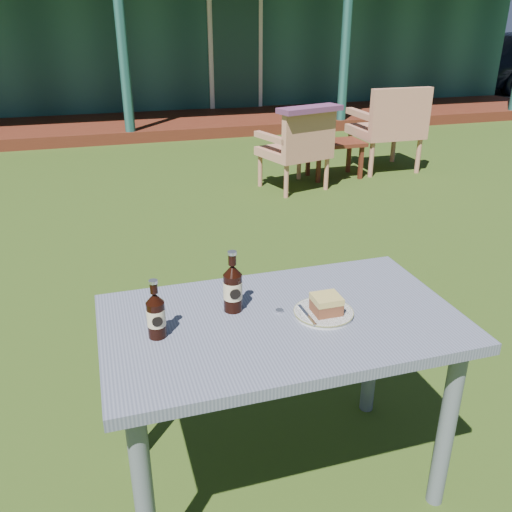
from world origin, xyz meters
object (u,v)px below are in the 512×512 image
object	(u,v)px
armchair_right	(390,124)
side_table	(335,147)
armchair_left	(298,146)
cafe_table	(281,343)
cola_bottle_near	(233,287)
cola_bottle_far	(156,315)
cake_slice	(326,304)
plate	(324,313)

from	to	relation	value
armchair_right	side_table	size ratio (longest dim) A/B	1.58
armchair_left	cafe_table	bearing A→B (deg)	-111.98
side_table	cola_bottle_near	bearing A→B (deg)	-119.41
cafe_table	armchair_right	bearing A→B (deg)	55.85
armchair_right	side_table	distance (m)	0.72
cola_bottle_far	cafe_table	bearing A→B (deg)	-0.74
cake_slice	cola_bottle_near	bearing A→B (deg)	155.88
armchair_left	armchair_right	world-z (taller)	armchair_right
cafe_table	side_table	xyz separation A→B (m)	(2.00, 3.90, -0.28)
cafe_table	armchair_right	size ratio (longest dim) A/B	1.26
plate	cake_slice	distance (m)	0.04
armchair_left	side_table	size ratio (longest dim) A/B	1.36
armchair_left	cola_bottle_far	bearing A→B (deg)	-117.51
cafe_table	side_table	size ratio (longest dim) A/B	2.00
cola_bottle_near	armchair_right	xyz separation A→B (m)	(2.84, 3.88, -0.27)
cake_slice	cafe_table	bearing A→B (deg)	167.89
armchair_left	armchair_right	distance (m)	1.32
cake_slice	cola_bottle_near	world-z (taller)	cola_bottle_near
plate	cake_slice	xyz separation A→B (m)	(0.00, -0.01, 0.04)
cake_slice	cola_bottle_far	distance (m)	0.56
cafe_table	cola_bottle_near	bearing A→B (deg)	145.58
armchair_left	cake_slice	bearing A→B (deg)	-109.77
cafe_table	plate	distance (m)	0.18
cake_slice	cola_bottle_near	distance (m)	0.32
cola_bottle_far	cola_bottle_near	bearing A→B (deg)	18.92
cola_bottle_near	cake_slice	bearing A→B (deg)	-24.12
cola_bottle_far	cake_slice	bearing A→B (deg)	-3.74
cola_bottle_near	armchair_left	world-z (taller)	cola_bottle_near
cake_slice	armchair_right	bearing A→B (deg)	57.53
cola_bottle_near	armchair_left	xyz separation A→B (m)	(1.59, 3.47, -0.35)
armchair_left	armchair_right	size ratio (longest dim) A/B	0.86
cake_slice	armchair_left	world-z (taller)	armchair_left
armchair_left	plate	bearing A→B (deg)	-109.88
cola_bottle_far	side_table	bearing A→B (deg)	58.21
cola_bottle_near	side_table	distance (m)	4.39
plate	cola_bottle_far	distance (m)	0.56
side_table	cafe_table	bearing A→B (deg)	-117.14
cola_bottle_near	side_table	xyz separation A→B (m)	(2.15, 3.81, -0.47)
cafe_table	cola_bottle_far	world-z (taller)	cola_bottle_far
armchair_right	cola_bottle_near	bearing A→B (deg)	-126.23
plate	cake_slice	bearing A→B (deg)	-63.63
plate	cola_bottle_near	size ratio (longest dim) A/B	0.93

